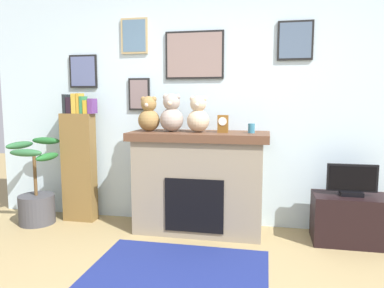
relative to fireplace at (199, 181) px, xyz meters
name	(u,v)px	position (x,y,z in m)	size (l,w,h in m)	color
back_wall	(216,105)	(0.12, 0.32, 0.78)	(5.20, 0.15, 2.60)	silver
fireplace	(199,181)	(0.00, 0.00, 0.00)	(1.40, 0.59, 1.03)	gray
bookshelf	(79,161)	(-1.38, 0.07, 0.15)	(0.39, 0.16, 1.43)	brown
potted_plant	(36,197)	(-1.79, -0.14, -0.23)	(0.51, 0.48, 0.94)	#3F3F44
tv_stand	(350,219)	(1.47, -0.03, -0.29)	(0.68, 0.40, 0.46)	black
television	(352,181)	(1.47, -0.04, 0.08)	(0.45, 0.14, 0.30)	black
area_rug	(177,271)	(0.00, -0.94, -0.52)	(1.43, 1.06, 0.01)	navy
candle_jar	(251,128)	(0.52, -0.02, 0.56)	(0.07, 0.07, 0.09)	teal
mantel_clock	(223,124)	(0.24, -0.02, 0.60)	(0.10, 0.08, 0.17)	brown
teddy_bear_cream	(149,115)	(-0.53, -0.02, 0.67)	(0.22, 0.22, 0.36)	olive
teddy_bear_grey	(172,115)	(-0.28, -0.02, 0.68)	(0.24, 0.24, 0.39)	#A29388
teddy_bear_tan	(198,116)	(-0.01, -0.02, 0.68)	(0.23, 0.23, 0.37)	#C7B191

